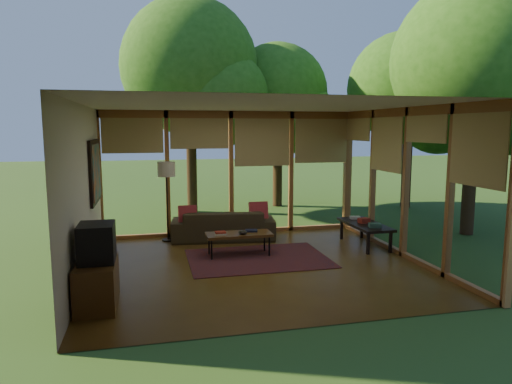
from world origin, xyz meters
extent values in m
plane|color=brown|center=(0.00, 0.00, 0.00)|extent=(5.50, 5.50, 0.00)
plane|color=white|center=(0.00, 0.00, 2.70)|extent=(5.50, 5.50, 0.00)
cube|color=beige|center=(-2.75, 0.00, 1.35)|extent=(0.04, 5.00, 2.70)
cube|color=beige|center=(0.00, -2.50, 1.35)|extent=(5.50, 0.04, 2.70)
cube|color=#9F6231|center=(0.00, 2.50, 1.35)|extent=(5.50, 0.12, 2.70)
cube|color=#9F6231|center=(2.75, 0.00, 1.35)|extent=(0.12, 5.00, 2.70)
plane|color=#2E4E1D|center=(8.00, 8.00, -0.01)|extent=(40.00, 40.00, 0.00)
cylinder|color=#372314|center=(-0.59, 5.47, 2.56)|extent=(0.28, 0.28, 5.12)
sphere|color=#204E11|center=(-0.59, 5.47, 3.98)|extent=(3.71, 3.71, 3.71)
cylinder|color=#372314|center=(2.01, 5.92, 2.14)|extent=(0.28, 0.28, 4.29)
sphere|color=#204E11|center=(2.01, 5.92, 3.34)|extent=(2.97, 2.97, 2.97)
cylinder|color=#372314|center=(4.96, 1.26, 2.41)|extent=(0.28, 0.28, 4.81)
sphere|color=#204E11|center=(4.96, 1.26, 3.74)|extent=(3.39, 3.39, 3.39)
cylinder|color=#372314|center=(5.46, 4.74, 2.22)|extent=(0.28, 0.28, 4.45)
sphere|color=#204E11|center=(5.46, 4.74, 3.46)|extent=(3.22, 3.22, 3.22)
cube|color=maroon|center=(0.11, 0.42, 0.01)|extent=(2.48, 1.76, 0.01)
imported|color=#382E1C|center=(-0.26, 2.00, 0.31)|extent=(2.23, 1.11, 0.62)
cube|color=maroon|center=(-1.01, 1.95, 0.57)|extent=(0.37, 0.20, 0.39)
cube|color=maroon|center=(0.49, 1.95, 0.58)|extent=(0.39, 0.21, 0.41)
cube|color=beige|center=(-0.54, 0.64, 0.44)|extent=(0.21, 0.16, 0.03)
cube|color=maroon|center=(-0.54, 0.64, 0.47)|extent=(0.19, 0.14, 0.03)
cube|color=black|center=(0.06, 0.77, 0.44)|extent=(0.25, 0.20, 0.03)
ellipsoid|color=black|center=(-0.14, 0.59, 0.46)|extent=(0.16, 0.16, 0.07)
cube|color=#593718|center=(-2.47, -1.20, 0.30)|extent=(0.50, 1.00, 0.60)
cube|color=black|center=(-2.45, -1.20, 0.85)|extent=(0.45, 0.55, 0.50)
cube|color=#325749|center=(2.40, 0.44, 0.50)|extent=(0.25, 0.21, 0.08)
cube|color=maroon|center=(2.40, 0.89, 0.50)|extent=(0.23, 0.18, 0.10)
cube|color=beige|center=(2.40, 1.29, 0.48)|extent=(0.23, 0.19, 0.05)
cylinder|color=black|center=(-1.41, 2.15, 0.01)|extent=(0.26, 0.26, 0.03)
cylinder|color=black|center=(-1.41, 2.15, 0.79)|extent=(0.03, 0.03, 1.52)
cylinder|color=beige|center=(-1.41, 2.15, 1.50)|extent=(0.36, 0.36, 0.30)
cube|color=#593718|center=(-0.19, 0.69, 0.40)|extent=(1.20, 0.50, 0.05)
cylinder|color=black|center=(-0.72, 0.51, 0.19)|extent=(0.03, 0.03, 0.38)
cylinder|color=black|center=(0.34, 0.51, 0.19)|extent=(0.03, 0.03, 0.38)
cylinder|color=black|center=(-0.72, 0.87, 0.19)|extent=(0.03, 0.03, 0.38)
cylinder|color=black|center=(0.34, 0.87, 0.19)|extent=(0.03, 0.03, 0.38)
cube|color=black|center=(2.40, 0.84, 0.43)|extent=(0.60, 1.40, 0.05)
cube|color=black|center=(2.17, 0.24, 0.20)|extent=(0.05, 0.05, 0.40)
cube|color=black|center=(2.63, 0.24, 0.20)|extent=(0.05, 0.05, 0.40)
cube|color=black|center=(2.17, 1.44, 0.20)|extent=(0.05, 0.05, 0.40)
cube|color=black|center=(2.63, 1.44, 0.20)|extent=(0.05, 0.05, 0.40)
cube|color=black|center=(-2.72, 1.40, 1.55)|extent=(0.05, 1.35, 1.15)
cube|color=#165666|center=(-2.69, 1.40, 1.55)|extent=(0.02, 1.20, 1.00)
camera|label=1|loc=(-1.76, -7.32, 2.33)|focal=32.00mm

